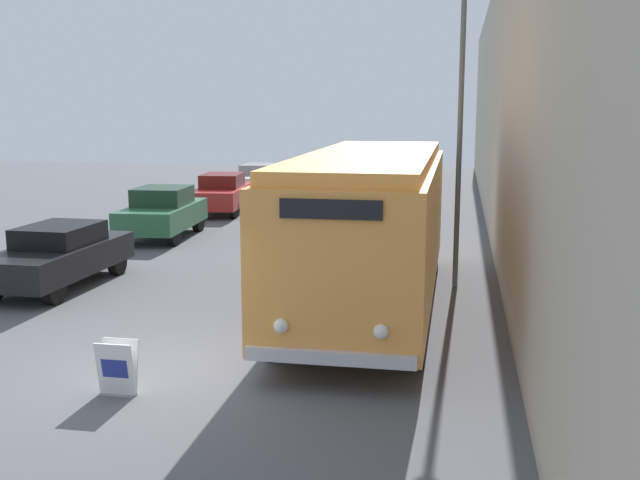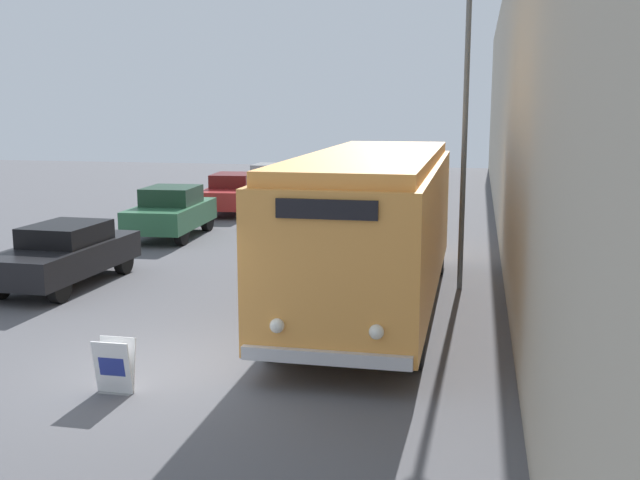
% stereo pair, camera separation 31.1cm
% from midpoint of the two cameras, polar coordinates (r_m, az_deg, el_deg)
% --- Properties ---
extents(ground_plane, '(80.00, 80.00, 0.00)m').
position_cam_midpoint_polar(ground_plane, '(12.38, -12.95, -9.73)').
color(ground_plane, '#56565B').
extents(building_wall_right, '(0.30, 60.00, 8.24)m').
position_cam_midpoint_polar(building_wall_right, '(20.66, 13.52, 9.85)').
color(building_wall_right, '#B2A893').
rests_on(building_wall_right, ground_plane).
extents(vintage_bus, '(2.66, 9.74, 3.23)m').
position_cam_midpoint_polar(vintage_bus, '(15.32, 3.26, 1.36)').
color(vintage_bus, black).
rests_on(vintage_bus, ground_plane).
extents(sign_board, '(0.57, 0.31, 0.82)m').
position_cam_midpoint_polar(sign_board, '(11.47, -15.95, -9.42)').
color(sign_board, gray).
rests_on(sign_board, ground_plane).
extents(streetlamp, '(0.36, 0.36, 7.14)m').
position_cam_midpoint_polar(streetlamp, '(17.09, 10.20, 11.40)').
color(streetlamp, '#595E60').
rests_on(streetlamp, ground_plane).
extents(parked_car_near, '(1.82, 4.30, 1.45)m').
position_cam_midpoint_polar(parked_car_near, '(18.35, -19.74, -1.08)').
color(parked_car_near, black).
rests_on(parked_car_near, ground_plane).
extents(parked_car_mid, '(2.05, 4.10, 1.60)m').
position_cam_midpoint_polar(parked_car_mid, '(24.19, -12.28, 2.08)').
color(parked_car_mid, black).
rests_on(parked_car_mid, ground_plane).
extents(parked_car_far, '(2.10, 4.26, 1.52)m').
position_cam_midpoint_polar(parked_car_far, '(29.32, -7.78, 3.55)').
color(parked_car_far, black).
rests_on(parked_car_far, ground_plane).
extents(parked_car_distant, '(1.87, 4.29, 1.42)m').
position_cam_midpoint_polar(parked_car_distant, '(35.12, -4.96, 4.66)').
color(parked_car_distant, black).
rests_on(parked_car_distant, ground_plane).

